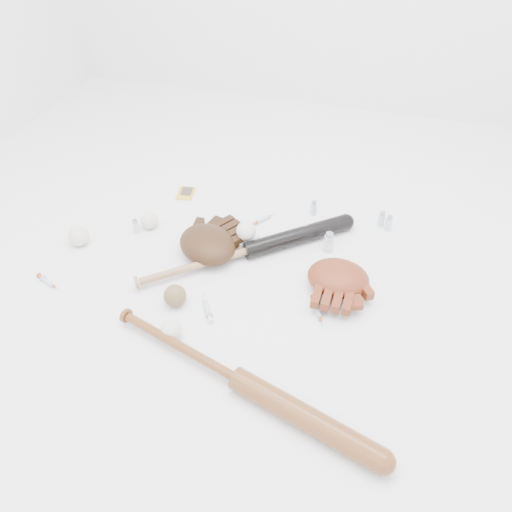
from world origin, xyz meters
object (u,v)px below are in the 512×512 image
(bat_dark, at_px, (248,251))
(bat_wood, at_px, (238,379))
(glove_dark, at_px, (208,244))
(pedestal, at_px, (246,243))

(bat_dark, distance_m, bat_wood, 0.58)
(glove_dark, bearing_deg, pedestal, 65.23)
(bat_dark, xyz_separation_m, bat_wood, (0.13, -0.56, 0.00))
(glove_dark, xyz_separation_m, pedestal, (0.13, 0.08, -0.03))
(bat_dark, distance_m, glove_dark, 0.16)
(pedestal, bearing_deg, bat_wood, -75.72)
(glove_dark, bearing_deg, bat_dark, 43.09)
(bat_wood, height_order, pedestal, bat_wood)
(bat_wood, bearing_deg, pedestal, 121.65)
(pedestal, bearing_deg, bat_dark, -67.71)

